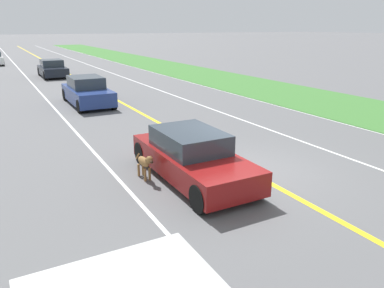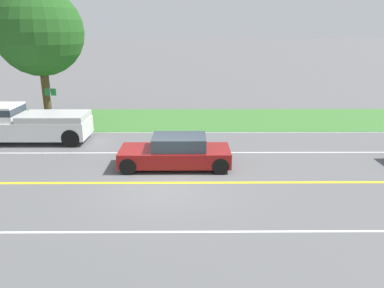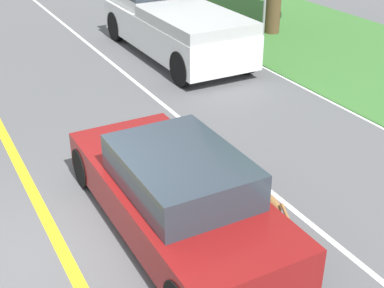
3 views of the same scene
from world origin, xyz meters
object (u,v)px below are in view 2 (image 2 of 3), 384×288
pickup_truck (26,123)px  street_sign (51,102)px  dog (189,147)px  roadside_tree_right_near (39,32)px  ego_car (176,153)px

pickup_truck → street_sign: (3.07, -0.22, 0.47)m
pickup_truck → street_sign: street_sign is taller
street_sign → pickup_truck: bearing=175.8°
dog → roadside_tree_right_near: bearing=50.0°
dog → street_sign: bearing=51.5°
dog → pickup_truck: size_ratio=0.19×
roadside_tree_right_near → street_sign: size_ratio=3.43×
dog → street_sign: 9.74m
ego_car → dog: size_ratio=4.19×
roadside_tree_right_near → pickup_truck: bearing=-176.1°
ego_car → pickup_truck: pickup_truck is taller
ego_car → roadside_tree_right_near: size_ratio=0.58×
pickup_truck → roadside_tree_right_near: bearing=3.9°
roadside_tree_right_near → street_sign: 3.92m
ego_car → pickup_truck: (3.68, 7.60, 0.34)m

